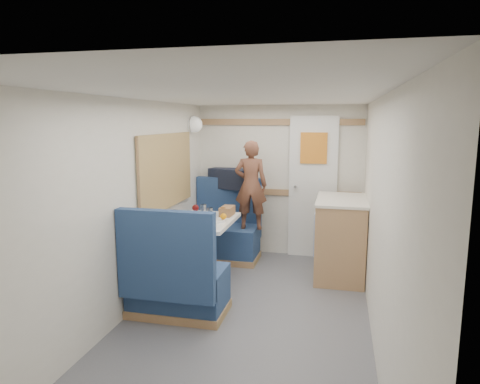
% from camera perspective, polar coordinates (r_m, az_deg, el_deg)
% --- Properties ---
extents(floor, '(4.50, 4.50, 0.00)m').
position_cam_1_polar(floor, '(3.91, 0.16, -17.92)').
color(floor, '#515156').
rests_on(floor, ground).
extents(ceiling, '(4.50, 4.50, 0.00)m').
position_cam_1_polar(ceiling, '(3.47, 0.18, 12.78)').
color(ceiling, silver).
rests_on(ceiling, wall_back).
extents(wall_back, '(2.20, 0.02, 2.00)m').
position_cam_1_polar(wall_back, '(5.74, 5.22, 1.47)').
color(wall_back, silver).
rests_on(wall_back, floor).
extents(wall_left, '(0.02, 4.50, 2.00)m').
position_cam_1_polar(wall_left, '(3.95, -15.59, -2.55)').
color(wall_left, silver).
rests_on(wall_left, floor).
extents(wall_right, '(0.02, 4.50, 2.00)m').
position_cam_1_polar(wall_right, '(3.49, 18.11, -4.26)').
color(wall_right, silver).
rests_on(wall_right, floor).
extents(oak_trim_low, '(2.15, 0.02, 0.08)m').
position_cam_1_polar(oak_trim_low, '(5.74, 5.17, -0.04)').
color(oak_trim_low, olive).
rests_on(oak_trim_low, wall_back).
extents(oak_trim_high, '(2.15, 0.02, 0.08)m').
position_cam_1_polar(oak_trim_high, '(5.66, 5.32, 9.28)').
color(oak_trim_high, olive).
rests_on(oak_trim_high, wall_back).
extents(side_window, '(0.04, 1.30, 0.72)m').
position_cam_1_polar(side_window, '(4.79, -9.79, 2.78)').
color(side_window, '#9CAC92').
rests_on(side_window, wall_left).
extents(rear_door, '(0.62, 0.12, 1.86)m').
position_cam_1_polar(rear_door, '(5.67, 9.68, 0.99)').
color(rear_door, white).
rests_on(rear_door, wall_back).
extents(dinette_table, '(0.62, 0.92, 0.72)m').
position_cam_1_polar(dinette_table, '(4.77, -4.77, -5.51)').
color(dinette_table, white).
rests_on(dinette_table, floor).
extents(bench_far, '(0.90, 0.59, 1.05)m').
position_cam_1_polar(bench_far, '(5.64, -2.02, -5.91)').
color(bench_far, navy).
rests_on(bench_far, floor).
extents(bench_near, '(0.90, 0.59, 1.05)m').
position_cam_1_polar(bench_near, '(4.08, -8.52, -12.17)').
color(bench_near, navy).
rests_on(bench_near, floor).
extents(ledge, '(0.90, 0.14, 0.04)m').
position_cam_1_polar(ledge, '(5.76, -1.39, 0.32)').
color(ledge, olive).
rests_on(ledge, bench_far).
extents(dome_light, '(0.20, 0.20, 0.20)m').
position_cam_1_polar(dome_light, '(5.54, -6.10, 8.95)').
color(dome_light, white).
rests_on(dome_light, wall_left).
extents(galley_counter, '(0.57, 0.92, 0.92)m').
position_cam_1_polar(galley_counter, '(5.11, 13.19, -5.88)').
color(galley_counter, olive).
rests_on(galley_counter, floor).
extents(person, '(0.43, 0.30, 1.11)m').
position_cam_1_polar(person, '(5.32, 1.45, 0.93)').
color(person, brown).
rests_on(person, bench_far).
extents(duffel_bag, '(0.61, 0.42, 0.26)m').
position_cam_1_polar(duffel_bag, '(5.73, -1.29, 1.82)').
color(duffel_bag, black).
rests_on(duffel_bag, ledge).
extents(tray, '(0.32, 0.37, 0.02)m').
position_cam_1_polar(tray, '(4.58, -4.32, -4.05)').
color(tray, white).
rests_on(tray, dinette_table).
extents(orange_fruit, '(0.07, 0.07, 0.07)m').
position_cam_1_polar(orange_fruit, '(4.64, -2.22, -3.29)').
color(orange_fruit, '#D74A09').
rests_on(orange_fruit, tray).
extents(cheese_block, '(0.10, 0.07, 0.03)m').
position_cam_1_polar(cheese_block, '(4.42, -4.54, -4.22)').
color(cheese_block, '#E5D684').
rests_on(cheese_block, tray).
extents(wine_glass, '(0.08, 0.08, 0.17)m').
position_cam_1_polar(wine_glass, '(4.73, -5.95, -2.21)').
color(wine_glass, white).
rests_on(wine_glass, dinette_table).
extents(tumbler_left, '(0.07, 0.07, 0.11)m').
position_cam_1_polar(tumbler_left, '(4.59, -7.72, -3.50)').
color(tumbler_left, white).
rests_on(tumbler_left, dinette_table).
extents(tumbler_mid, '(0.07, 0.07, 0.11)m').
position_cam_1_polar(tumbler_mid, '(5.04, -4.90, -2.25)').
color(tumbler_mid, silver).
rests_on(tumbler_mid, dinette_table).
extents(tumbler_right, '(0.06, 0.06, 0.10)m').
position_cam_1_polar(tumbler_right, '(4.88, -4.00, -2.70)').
color(tumbler_right, silver).
rests_on(tumbler_right, dinette_table).
extents(beer_glass, '(0.07, 0.07, 0.10)m').
position_cam_1_polar(beer_glass, '(4.86, -2.29, -2.72)').
color(beer_glass, brown).
rests_on(beer_glass, dinette_table).
extents(pepper_grinder, '(0.04, 0.04, 0.10)m').
position_cam_1_polar(pepper_grinder, '(4.72, -3.97, -3.13)').
color(pepper_grinder, black).
rests_on(pepper_grinder, dinette_table).
extents(salt_grinder, '(0.04, 0.04, 0.09)m').
position_cam_1_polar(salt_grinder, '(4.74, -5.78, -3.14)').
color(salt_grinder, white).
rests_on(salt_grinder, dinette_table).
extents(bread_loaf, '(0.14, 0.25, 0.10)m').
position_cam_1_polar(bread_loaf, '(4.93, -1.73, -2.55)').
color(bread_loaf, olive).
rests_on(bread_loaf, dinette_table).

